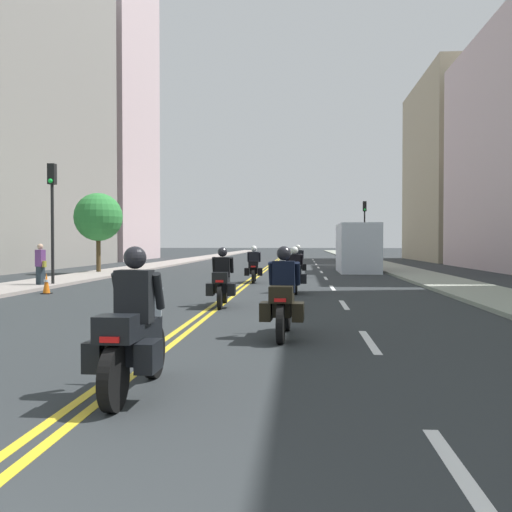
{
  "coord_description": "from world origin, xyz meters",
  "views": [
    {
      "loc": [
        2.29,
        -2.23,
        1.73
      ],
      "look_at": [
        0.92,
        15.46,
        1.31
      ],
      "focal_mm": 41.03,
      "sensor_mm": 36.0,
      "label": 1
    }
  ],
  "objects_px": {
    "motorcycle_2": "(222,282)",
    "traffic_light_far": "(365,221)",
    "motorcycle_5": "(298,264)",
    "traffic_cone_1": "(46,284)",
    "pedestrian_0": "(40,265)",
    "motorcycle_0": "(133,336)",
    "parked_truck": "(357,250)",
    "motorcycle_4": "(254,268)",
    "motorcycle_3": "(295,274)",
    "traffic_light_near": "(52,202)",
    "street_tree_1": "(98,217)",
    "motorcycle_1": "(283,301)"
  },
  "relations": [
    {
      "from": "motorcycle_1",
      "to": "parked_truck",
      "type": "distance_m",
      "value": 24.47
    },
    {
      "from": "motorcycle_5",
      "to": "traffic_light_near",
      "type": "xyz_separation_m",
      "value": [
        -9.49,
        -6.85,
        2.63
      ]
    },
    {
      "from": "motorcycle_1",
      "to": "traffic_light_far",
      "type": "xyz_separation_m",
      "value": [
        5.38,
        36.78,
        2.76
      ]
    },
    {
      "from": "motorcycle_2",
      "to": "motorcycle_5",
      "type": "relative_size",
      "value": 1.03
    },
    {
      "from": "street_tree_1",
      "to": "parked_truck",
      "type": "relative_size",
      "value": 0.68
    },
    {
      "from": "motorcycle_2",
      "to": "traffic_light_far",
      "type": "xyz_separation_m",
      "value": [
        7.18,
        31.73,
        2.77
      ]
    },
    {
      "from": "traffic_light_near",
      "to": "street_tree_1",
      "type": "height_order",
      "value": "traffic_light_near"
    },
    {
      "from": "motorcycle_4",
      "to": "traffic_light_far",
      "type": "relative_size",
      "value": 0.42
    },
    {
      "from": "motorcycle_2",
      "to": "motorcycle_3",
      "type": "relative_size",
      "value": 1.01
    },
    {
      "from": "motorcycle_3",
      "to": "traffic_light_near",
      "type": "xyz_separation_m",
      "value": [
        -9.42,
        2.12,
        2.63
      ]
    },
    {
      "from": "traffic_cone_1",
      "to": "pedestrian_0",
      "type": "bearing_deg",
      "value": 118.28
    },
    {
      "from": "traffic_cone_1",
      "to": "traffic_light_far",
      "type": "xyz_separation_m",
      "value": [
        13.57,
        28.35,
        3.09
      ]
    },
    {
      "from": "motorcycle_4",
      "to": "street_tree_1",
      "type": "distance_m",
      "value": 11.3
    },
    {
      "from": "motorcycle_1",
      "to": "motorcycle_5",
      "type": "distance_m",
      "value": 18.37
    },
    {
      "from": "motorcycle_4",
      "to": "pedestrian_0",
      "type": "distance_m",
      "value": 8.6
    },
    {
      "from": "motorcycle_0",
      "to": "motorcycle_1",
      "type": "height_order",
      "value": "motorcycle_0"
    },
    {
      "from": "motorcycle_0",
      "to": "traffic_light_near",
      "type": "relative_size",
      "value": 0.46
    },
    {
      "from": "motorcycle_0",
      "to": "motorcycle_1",
      "type": "relative_size",
      "value": 1.01
    },
    {
      "from": "motorcycle_2",
      "to": "traffic_cone_1",
      "type": "distance_m",
      "value": 7.24
    },
    {
      "from": "traffic_light_far",
      "to": "parked_truck",
      "type": "xyz_separation_m",
      "value": [
        -1.8,
        -12.57,
        -2.16
      ]
    },
    {
      "from": "motorcycle_5",
      "to": "traffic_cone_1",
      "type": "height_order",
      "value": "motorcycle_5"
    },
    {
      "from": "motorcycle_2",
      "to": "traffic_cone_1",
      "type": "height_order",
      "value": "motorcycle_2"
    },
    {
      "from": "motorcycle_0",
      "to": "motorcycle_5",
      "type": "distance_m",
      "value": 22.53
    },
    {
      "from": "motorcycle_2",
      "to": "motorcycle_4",
      "type": "height_order",
      "value": "motorcycle_2"
    },
    {
      "from": "motorcycle_0",
      "to": "parked_truck",
      "type": "distance_m",
      "value": 28.77
    },
    {
      "from": "pedestrian_0",
      "to": "motorcycle_2",
      "type": "bearing_deg",
      "value": -9.69
    },
    {
      "from": "motorcycle_4",
      "to": "motorcycle_5",
      "type": "bearing_deg",
      "value": 61.91
    },
    {
      "from": "motorcycle_5",
      "to": "pedestrian_0",
      "type": "height_order",
      "value": "pedestrian_0"
    },
    {
      "from": "parked_truck",
      "to": "pedestrian_0",
      "type": "bearing_deg",
      "value": -134.86
    },
    {
      "from": "motorcycle_4",
      "to": "street_tree_1",
      "type": "bearing_deg",
      "value": 142.78
    },
    {
      "from": "motorcycle_0",
      "to": "street_tree_1",
      "type": "height_order",
      "value": "street_tree_1"
    },
    {
      "from": "traffic_light_far",
      "to": "street_tree_1",
      "type": "distance_m",
      "value": 22.75
    },
    {
      "from": "parked_truck",
      "to": "traffic_light_near",
      "type": "bearing_deg",
      "value": -135.49
    },
    {
      "from": "motorcycle_2",
      "to": "pedestrian_0",
      "type": "xyz_separation_m",
      "value": [
        -7.77,
        5.94,
        0.21
      ]
    },
    {
      "from": "motorcycle_3",
      "to": "motorcycle_4",
      "type": "relative_size",
      "value": 1.04
    },
    {
      "from": "traffic_light_far",
      "to": "motorcycle_5",
      "type": "bearing_deg",
      "value": -105.81
    },
    {
      "from": "motorcycle_4",
      "to": "parked_truck",
      "type": "xyz_separation_m",
      "value": [
        5.29,
        9.74,
        0.63
      ]
    },
    {
      "from": "motorcycle_5",
      "to": "parked_truck",
      "type": "relative_size",
      "value": 0.33
    },
    {
      "from": "motorcycle_5",
      "to": "pedestrian_0",
      "type": "xyz_separation_m",
      "value": [
        -9.74,
        -7.38,
        0.22
      ]
    },
    {
      "from": "motorcycle_1",
      "to": "traffic_cone_1",
      "type": "relative_size",
      "value": 3.1
    },
    {
      "from": "pedestrian_0",
      "to": "motorcycle_4",
      "type": "bearing_deg",
      "value": 51.51
    },
    {
      "from": "pedestrian_0",
      "to": "traffic_cone_1",
      "type": "bearing_deg",
      "value": -34.04
    },
    {
      "from": "motorcycle_0",
      "to": "pedestrian_0",
      "type": "distance_m",
      "value": 17.07
    },
    {
      "from": "pedestrian_0",
      "to": "street_tree_1",
      "type": "distance_m",
      "value": 10.09
    },
    {
      "from": "motorcycle_3",
      "to": "motorcycle_5",
      "type": "xyz_separation_m",
      "value": [
        0.07,
        8.98,
        -0.0
      ]
    },
    {
      "from": "motorcycle_4",
      "to": "traffic_cone_1",
      "type": "relative_size",
      "value": 3.05
    },
    {
      "from": "traffic_cone_1",
      "to": "parked_truck",
      "type": "height_order",
      "value": "parked_truck"
    },
    {
      "from": "motorcycle_0",
      "to": "traffic_cone_1",
      "type": "xyz_separation_m",
      "value": [
        -6.62,
        12.52,
        -0.33
      ]
    },
    {
      "from": "motorcycle_3",
      "to": "traffic_light_near",
      "type": "distance_m",
      "value": 10.01
    },
    {
      "from": "motorcycle_3",
      "to": "pedestrian_0",
      "type": "bearing_deg",
      "value": 168.07
    }
  ]
}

